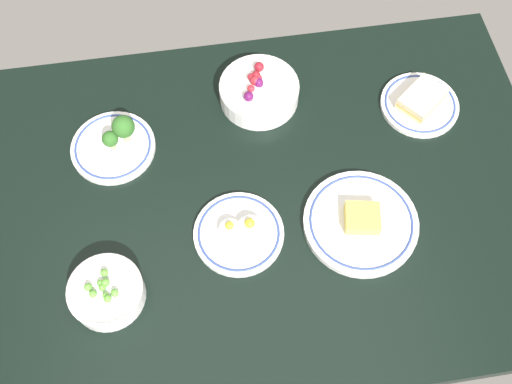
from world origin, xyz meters
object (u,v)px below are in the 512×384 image
plate_cheese (361,222)px  bowl_berries (259,91)px  plate_broccoli (115,143)px  plate_sandwich (420,103)px  bowl_peas (107,292)px  plate_eggs (239,232)px

plate_cheese → bowl_berries: size_ratio=1.30×
plate_broccoli → bowl_berries: plate_broccoli is taller
plate_sandwich → bowl_berries: (-34.74, 7.47, 1.37)cm
plate_cheese → plate_sandwich: size_ratio=1.33×
plate_broccoli → bowl_peas: size_ratio=1.28×
plate_broccoli → plate_cheese: bearing=-28.3°
plate_cheese → bowl_berries: (-15.16, 33.56, 1.53)cm
plate_sandwich → plate_cheese: bearing=-126.9°
plate_broccoli → plate_eggs: plate_broccoli is taller
bowl_berries → bowl_peas: bearing=-130.4°
plate_cheese → plate_broccoli: plate_broccoli is taller
plate_eggs → plate_sandwich: bearing=29.4°
bowl_berries → plate_eggs: bowl_berries is taller
bowl_berries → plate_eggs: bearing=-105.5°
bowl_berries → plate_eggs: (-8.85, -32.02, -1.56)cm
plate_sandwich → bowl_peas: 77.10cm
bowl_berries → plate_eggs: size_ratio=0.98×
plate_eggs → bowl_peas: (-25.89, -8.84, 1.48)cm
plate_broccoli → plate_sandwich: (66.74, 0.73, -0.53)cm
bowl_peas → plate_sandwich: bearing=25.7°
plate_sandwich → plate_eggs: 50.03cm
plate_cheese → plate_sandwich: plate_cheese is taller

